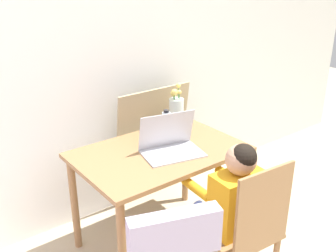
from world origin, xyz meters
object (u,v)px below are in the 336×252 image
at_px(person_seated, 231,198).
at_px(laptop, 170,144).
at_px(water_bottle, 166,125).
at_px(chair_occupied, 244,231).
at_px(flower_vase, 176,111).

distance_m(person_seated, laptop, 0.54).
xyz_separation_m(person_seated, laptop, (-0.04, 0.52, 0.17)).
height_order(person_seated, water_bottle, person_seated).
bearing_deg(water_bottle, laptop, -121.29).
bearing_deg(water_bottle, person_seated, -96.48).
xyz_separation_m(chair_occupied, water_bottle, (0.09, 0.84, 0.35)).
height_order(person_seated, flower_vase, flower_vase).
bearing_deg(person_seated, chair_occupied, 90.00).
bearing_deg(person_seated, water_bottle, -91.62).
height_order(chair_occupied, person_seated, person_seated).
relative_size(laptop, flower_vase, 1.27).
xyz_separation_m(chair_occupied, flower_vase, (0.27, 0.95, 0.38)).
height_order(laptop, flower_vase, flower_vase).
relative_size(person_seated, laptop, 2.32).
bearing_deg(flower_vase, water_bottle, -148.17).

